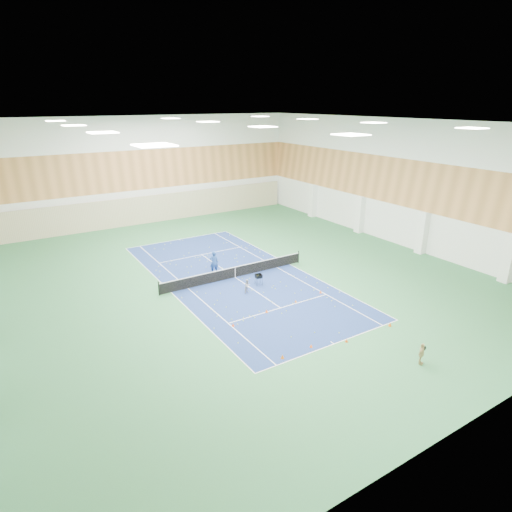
# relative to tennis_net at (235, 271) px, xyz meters

# --- Properties ---
(ground) EXTENTS (40.00, 40.00, 0.00)m
(ground) POSITION_rel_tennis_net_xyz_m (0.00, 0.00, -0.55)
(ground) COLOR #2E6B3F
(ground) RESTS_ON ground
(room_shell) EXTENTS (36.00, 40.00, 12.00)m
(room_shell) POSITION_rel_tennis_net_xyz_m (0.00, 0.00, 5.45)
(room_shell) COLOR white
(room_shell) RESTS_ON ground
(wood_cladding) EXTENTS (36.00, 40.00, 8.00)m
(wood_cladding) POSITION_rel_tennis_net_xyz_m (0.00, 0.00, 7.45)
(wood_cladding) COLOR #C68449
(wood_cladding) RESTS_ON room_shell
(ceiling_light_grid) EXTENTS (21.40, 25.40, 0.06)m
(ceiling_light_grid) POSITION_rel_tennis_net_xyz_m (0.00, 0.00, 11.37)
(ceiling_light_grid) COLOR white
(ceiling_light_grid) RESTS_ON room_shell
(court_surface) EXTENTS (10.97, 23.77, 0.01)m
(court_surface) POSITION_rel_tennis_net_xyz_m (0.00, 0.00, -0.55)
(court_surface) COLOR navy
(court_surface) RESTS_ON ground
(tennis_balls_scatter) EXTENTS (10.57, 22.77, 0.07)m
(tennis_balls_scatter) POSITION_rel_tennis_net_xyz_m (0.00, 0.00, -0.50)
(tennis_balls_scatter) COLOR #C2DE25
(tennis_balls_scatter) RESTS_ON ground
(tennis_net) EXTENTS (12.80, 0.10, 1.10)m
(tennis_net) POSITION_rel_tennis_net_xyz_m (0.00, 0.00, 0.00)
(tennis_net) COLOR black
(tennis_net) RESTS_ON ground
(back_curtain) EXTENTS (35.40, 0.16, 3.20)m
(back_curtain) POSITION_rel_tennis_net_xyz_m (0.00, 19.75, 1.05)
(back_curtain) COLOR #C6B793
(back_curtain) RESTS_ON ground
(coach) EXTENTS (0.81, 0.64, 1.94)m
(coach) POSITION_rel_tennis_net_xyz_m (-1.03, 1.71, 0.42)
(coach) COLOR navy
(coach) RESTS_ON ground
(child_court) EXTENTS (0.61, 0.54, 1.05)m
(child_court) POSITION_rel_tennis_net_xyz_m (-0.63, -3.01, -0.03)
(child_court) COLOR #94949C
(child_court) RESTS_ON ground
(child_apron) EXTENTS (0.81, 0.59, 1.27)m
(child_apron) POSITION_rel_tennis_net_xyz_m (2.62, -15.89, 0.09)
(child_apron) COLOR tan
(child_apron) RESTS_ON ground
(ball_cart) EXTENTS (0.60, 0.60, 0.87)m
(ball_cart) POSITION_rel_tennis_net_xyz_m (0.85, -2.21, -0.11)
(ball_cart) COLOR black
(ball_cart) RESTS_ON ground
(cone_svc_a) EXTENTS (0.20, 0.20, 0.22)m
(cone_svc_a) POSITION_rel_tennis_net_xyz_m (-4.02, -6.88, -0.44)
(cone_svc_a) COLOR #F5460C
(cone_svc_a) RESTS_ON ground
(cone_svc_b) EXTENTS (0.21, 0.21, 0.23)m
(cone_svc_b) POSITION_rel_tennis_net_xyz_m (-1.18, -6.44, -0.43)
(cone_svc_b) COLOR #EF570C
(cone_svc_b) RESTS_ON ground
(cone_svc_c) EXTENTS (0.17, 0.17, 0.19)m
(cone_svc_c) POSITION_rel_tennis_net_xyz_m (1.43, -6.24, -0.46)
(cone_svc_c) COLOR orange
(cone_svc_c) RESTS_ON ground
(cone_svc_d) EXTENTS (0.20, 0.20, 0.22)m
(cone_svc_d) POSITION_rel_tennis_net_xyz_m (3.94, -5.98, -0.44)
(cone_svc_d) COLOR #E94B0C
(cone_svc_d) RESTS_ON ground
(cone_base_a) EXTENTS (0.22, 0.22, 0.24)m
(cone_base_a) POSITION_rel_tennis_net_xyz_m (-3.44, -11.49, -0.43)
(cone_base_a) COLOR orange
(cone_base_a) RESTS_ON ground
(cone_base_b) EXTENTS (0.18, 0.18, 0.20)m
(cone_base_b) POSITION_rel_tennis_net_xyz_m (-1.37, -11.44, -0.45)
(cone_base_b) COLOR #FF590D
(cone_base_b) RESTS_ON ground
(cone_base_c) EXTENTS (0.19, 0.19, 0.21)m
(cone_base_c) POSITION_rel_tennis_net_xyz_m (0.79, -12.09, -0.44)
(cone_base_c) COLOR #F4510C
(cone_base_c) RESTS_ON ground
(cone_base_d) EXTENTS (0.22, 0.22, 0.24)m
(cone_base_d) POSITION_rel_tennis_net_xyz_m (4.46, -12.14, -0.43)
(cone_base_d) COLOR #D5520B
(cone_base_d) RESTS_ON ground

